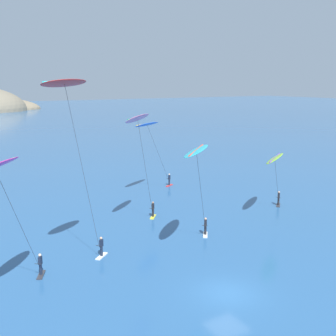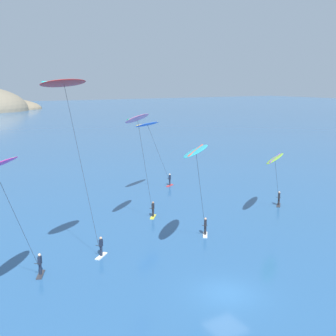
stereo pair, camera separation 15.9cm
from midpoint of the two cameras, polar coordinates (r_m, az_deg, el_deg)
The scene contains 6 objects.
ground_plane at distance 29.98m, azimuth 8.11°, elevation -16.51°, with size 600.00×600.00×0.00m, color #285689.
kitesurfer_red at distance 30.01m, azimuth -13.31°, elevation 9.10°, with size 6.13×4.75×14.34m.
kitesurfer_lime at distance 45.70m, azimuth 14.43°, elevation 0.85°, with size 6.82×5.18×6.64m.
kitesurfer_pink at distance 39.27m, azimuth -3.84°, elevation 5.58°, with size 6.05×5.63×11.26m.
kitesurfer_blue at distance 51.93m, azimuth -2.39°, elevation 5.15°, with size 8.36×5.56×9.32m.
kitesurfer_cyan at distance 33.20m, azimuth 4.05°, elevation 1.54°, with size 6.97×6.94×9.16m.
Camera 2 is at (-16.96, -20.32, 14.07)m, focal length 45.00 mm.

